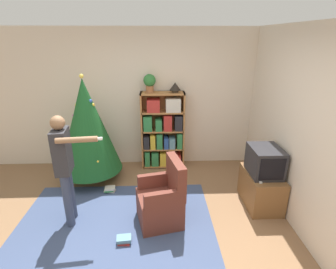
{
  "coord_description": "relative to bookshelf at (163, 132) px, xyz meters",
  "views": [
    {
      "loc": [
        0.14,
        -2.68,
        2.43
      ],
      "look_at": [
        0.28,
        0.99,
        1.05
      ],
      "focal_mm": 28.0,
      "sensor_mm": 36.0,
      "label": 1
    }
  ],
  "objects": [
    {
      "name": "ground_plane",
      "position": [
        -0.22,
        -2.03,
        -0.72
      ],
      "size": [
        14.0,
        14.0,
        0.0
      ],
      "primitive_type": "plane",
      "color": "#846042"
    },
    {
      "name": "wall_back",
      "position": [
        -0.22,
        0.22,
        0.58
      ],
      "size": [
        8.0,
        0.1,
        2.6
      ],
      "color": "beige",
      "rests_on": "ground_plane"
    },
    {
      "name": "wall_right",
      "position": [
        1.76,
        -2.03,
        0.58
      ],
      "size": [
        0.1,
        8.0,
        2.6
      ],
      "color": "beige",
      "rests_on": "ground_plane"
    },
    {
      "name": "area_rug",
      "position": [
        -0.7,
        -1.66,
        -0.72
      ],
      "size": [
        2.68,
        1.81,
        0.01
      ],
      "color": "#3D4C70",
      "rests_on": "ground_plane"
    },
    {
      "name": "bookshelf",
      "position": [
        0.0,
        0.0,
        0.0
      ],
      "size": [
        0.81,
        0.29,
        1.48
      ],
      "color": "#A8703D",
      "rests_on": "ground_plane"
    },
    {
      "name": "tv_stand",
      "position": [
        1.46,
        -1.33,
        -0.46
      ],
      "size": [
        0.47,
        0.76,
        0.53
      ],
      "color": "brown",
      "rests_on": "ground_plane"
    },
    {
      "name": "television",
      "position": [
        1.46,
        -1.34,
        0.01
      ],
      "size": [
        0.43,
        0.53,
        0.41
      ],
      "color": "#28282D",
      "rests_on": "tv_stand"
    },
    {
      "name": "game_remote",
      "position": [
        1.32,
        -1.56,
        -0.18
      ],
      "size": [
        0.04,
        0.12,
        0.02
      ],
      "color": "white",
      "rests_on": "tv_stand"
    },
    {
      "name": "christmas_tree",
      "position": [
        -1.28,
        -0.49,
        0.29
      ],
      "size": [
        1.07,
        1.07,
        1.88
      ],
      "color": "#4C3323",
      "rests_on": "ground_plane"
    },
    {
      "name": "armchair",
      "position": [
        -0.04,
        -1.68,
        -0.4
      ],
      "size": [
        0.68,
        0.67,
        0.92
      ],
      "rotation": [
        0.0,
        0.0,
        -1.34
      ],
      "color": "brown",
      "rests_on": "ground_plane"
    },
    {
      "name": "standing_person",
      "position": [
        -1.3,
        -1.63,
        0.19
      ],
      "size": [
        0.66,
        0.47,
        1.54
      ],
      "rotation": [
        0.0,
        0.0,
        -1.46
      ],
      "color": "#38425B",
      "rests_on": "ground_plane"
    },
    {
      "name": "potted_plant",
      "position": [
        -0.23,
        0.01,
        0.95
      ],
      "size": [
        0.22,
        0.22,
        0.33
      ],
      "color": "#935B38",
      "rests_on": "bookshelf"
    },
    {
      "name": "table_lamp",
      "position": [
        0.23,
        0.01,
        0.86
      ],
      "size": [
        0.2,
        0.2,
        0.18
      ],
      "color": "#473828",
      "rests_on": "bookshelf"
    },
    {
      "name": "book_pile_near_tree",
      "position": [
        -0.91,
        -0.92,
        -0.68
      ],
      "size": [
        0.2,
        0.16,
        0.08
      ],
      "color": "beige",
      "rests_on": "ground_plane"
    },
    {
      "name": "book_pile_by_chair",
      "position": [
        -0.53,
        -2.08,
        -0.68
      ],
      "size": [
        0.19,
        0.15,
        0.08
      ],
      "color": "#B22D28",
      "rests_on": "ground_plane"
    }
  ]
}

